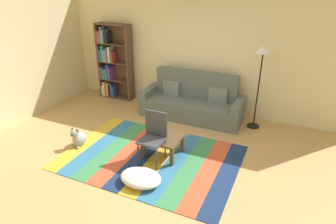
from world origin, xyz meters
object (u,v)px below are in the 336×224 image
coffee_table (163,140)px  dog (78,138)px  pouf (141,178)px  bookshelf (111,63)px  standing_lamp (262,60)px  couch (192,103)px  folding_chair (154,133)px  tv_remote (164,138)px

coffee_table → dog: bearing=-166.6°
pouf → bookshelf: bearing=130.2°
coffee_table → standing_lamp: size_ratio=0.36×
bookshelf → coffee_table: bookshelf is taller
couch → pouf: couch is taller
coffee_table → folding_chair: 0.33m
couch → tv_remote: couch is taller
bookshelf → pouf: size_ratio=2.86×
folding_chair → coffee_table: bearing=111.4°
folding_chair → standing_lamp: bearing=94.6°
couch → coffee_table: (0.08, -1.72, -0.04)m
bookshelf → pouf: bearing=-49.8°
tv_remote → folding_chair: 0.26m
standing_lamp → folding_chair: (-1.36, -1.99, -0.91)m
coffee_table → dog: (-1.59, -0.38, -0.14)m
couch → pouf: size_ratio=3.41×
coffee_table → pouf: 0.90m
couch → coffee_table: 1.72m
couch → bookshelf: (-2.32, 0.28, 0.58)m
pouf → couch: bearing=92.4°
bookshelf → standing_lamp: size_ratio=1.09×
pouf → dog: 1.69m
dog → tv_remote: dog is taller
tv_remote → folding_chair: bearing=-104.3°
coffee_table → tv_remote: bearing=-48.3°
standing_lamp → folding_chair: bearing=-124.4°
dog → standing_lamp: (2.88, 2.15, 1.29)m
bookshelf → coffee_table: 3.19m
dog → standing_lamp: size_ratio=0.23×
standing_lamp → bookshelf: bearing=176.4°
coffee_table → bookshelf: bearing=140.2°
pouf → folding_chair: folding_chair is taller
standing_lamp → dog: bearing=-143.2°
bookshelf → standing_lamp: bookshelf is taller
coffee_table → pouf: bearing=-88.2°
bookshelf → folding_chair: bearing=-43.6°
couch → standing_lamp: standing_lamp is taller
couch → dog: bearing=-125.6°
couch → standing_lamp: (1.38, 0.05, 1.11)m
standing_lamp → coffee_table: bearing=-126.1°
dog → tv_remote: bearing=11.9°
coffee_table → tv_remote: 0.09m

